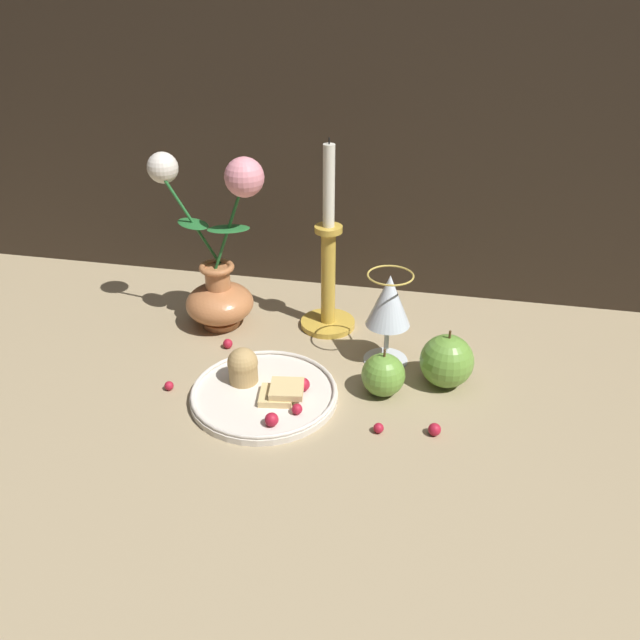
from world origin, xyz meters
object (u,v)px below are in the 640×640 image
vase (218,270)px  plate_with_pastries (262,389)px  apple_near_glass (383,375)px  candlestick (328,275)px  wine_glass (389,304)px  apple_beside_vase (447,361)px

vase → plate_with_pastries: bearing=-56.1°
plate_with_pastries → apple_near_glass: size_ratio=2.83×
apple_near_glass → candlestick: bearing=123.3°
plate_with_pastries → candlestick: bearing=76.2°
wine_glass → apple_beside_vase: (0.10, -0.05, -0.06)m
apple_beside_vase → candlestick: bearing=146.9°
vase → apple_near_glass: bearing=-25.9°
vase → apple_beside_vase: bearing=-14.7°
vase → apple_near_glass: (0.30, -0.15, -0.07)m
plate_with_pastries → wine_glass: wine_glass is taller
wine_glass → apple_beside_vase: 0.12m
candlestick → apple_beside_vase: (0.21, -0.14, -0.06)m
plate_with_pastries → apple_beside_vase: (0.26, 0.09, 0.03)m
vase → apple_near_glass: 0.35m
candlestick → apple_beside_vase: bearing=-33.1°
plate_with_pastries → apple_near_glass: bearing=14.5°
plate_with_pastries → vase: bearing=123.9°
plate_with_pastries → apple_beside_vase: size_ratio=2.34×
wine_glass → plate_with_pastries: bearing=-141.3°
vase → apple_near_glass: vase is taller
candlestick → apple_beside_vase: size_ratio=3.54×
candlestick → apple_beside_vase: candlestick is taller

